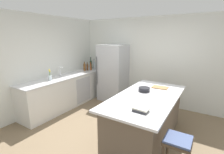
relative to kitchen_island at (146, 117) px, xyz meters
name	(u,v)px	position (x,y,z in m)	size (l,w,h in m)	color
ground_plane	(115,138)	(-0.50, -0.35, -0.46)	(7.20, 7.20, 0.00)	#7A664C
wall_rear	(154,62)	(-0.50, 1.90, 0.84)	(6.00, 0.10, 2.60)	silver
wall_left	(36,65)	(-2.95, -0.35, 0.84)	(0.10, 6.00, 2.60)	silver
counter_run_left	(67,91)	(-2.58, 0.34, 0.00)	(0.67, 2.87, 0.92)	silver
kitchen_island	(146,117)	(0.00, 0.00, 0.00)	(1.08, 2.19, 0.91)	brown
refrigerator	(113,73)	(-1.70, 1.50, 0.43)	(0.83, 0.74, 1.79)	#B7BABF
bar_stool	(177,147)	(0.74, -0.78, 0.11)	(0.36, 0.36, 0.70)	#473828
sink_faucet	(60,71)	(-2.63, 0.17, 0.62)	(0.15, 0.05, 0.30)	silver
flower_vase	(50,77)	(-2.55, -0.25, 0.55)	(0.09, 0.09, 0.29)	silver
gin_bottle	(94,65)	(-2.60, 1.66, 0.57)	(0.06, 0.06, 0.29)	#8CB79E
soda_bottle	(94,65)	(-2.51, 1.56, 0.60)	(0.08, 0.08, 0.36)	silver
wine_bottle	(91,65)	(-2.57, 1.46, 0.62)	(0.07, 0.07, 0.43)	#19381E
vinegar_bottle	(91,67)	(-2.51, 1.37, 0.57)	(0.06, 0.06, 0.29)	#994C23
syrup_bottle	(87,67)	(-2.58, 1.28, 0.57)	(0.07, 0.07, 0.29)	#5B3319
whiskey_bottle	(85,67)	(-2.61, 1.18, 0.58)	(0.08, 0.08, 0.30)	brown
cookbook_stack	(141,109)	(0.15, -0.69, 0.48)	(0.26, 0.19, 0.06)	#2D2D33
mixing_bowl	(144,89)	(-0.15, 0.23, 0.49)	(0.24, 0.24, 0.08)	black
cutting_board	(160,87)	(0.07, 0.65, 0.46)	(0.34, 0.23, 0.02)	#9E7042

